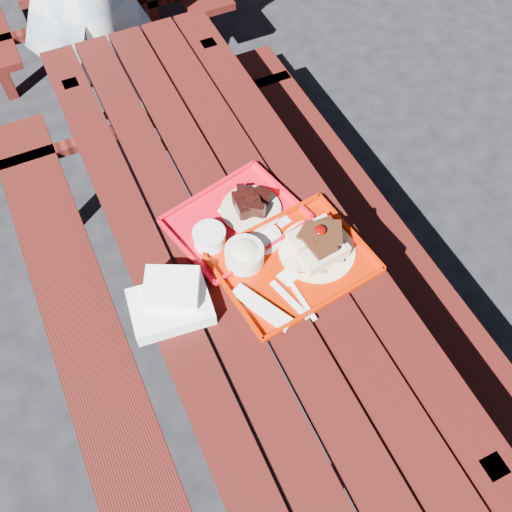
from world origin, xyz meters
name	(u,v)px	position (x,y,z in m)	size (l,w,h in m)	color
ground	(241,332)	(0.00, 0.00, 0.00)	(60.00, 60.00, 0.00)	black
picnic_table_near	(238,264)	(0.00, 0.00, 0.56)	(1.41, 2.40, 0.75)	#450F0D
near_tray	(289,255)	(0.11, -0.17, 0.78)	(0.50, 0.41, 0.15)	#B71B00
far_tray	(235,221)	(0.01, 0.03, 0.77)	(0.48, 0.41, 0.07)	red
white_cloth	(171,301)	(-0.29, -0.17, 0.79)	(0.25, 0.22, 0.10)	white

